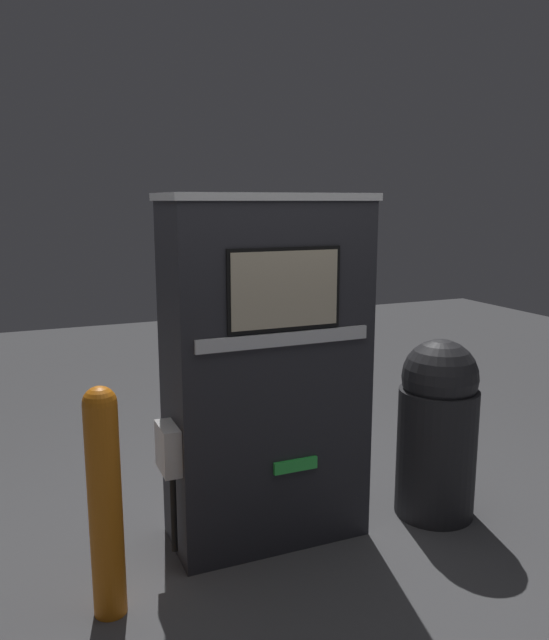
{
  "coord_description": "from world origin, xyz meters",
  "views": [
    {
      "loc": [
        -1.27,
        -2.87,
        1.92
      ],
      "look_at": [
        0.0,
        0.13,
        1.3
      ],
      "focal_mm": 35.0,
      "sensor_mm": 36.0,
      "label": 1
    }
  ],
  "objects": [
    {
      "name": "ground_plane",
      "position": [
        0.0,
        0.0,
        0.0
      ],
      "size": [
        14.0,
        14.0,
        0.0
      ],
      "primitive_type": "plane",
      "color": "#4C4C4F"
    },
    {
      "name": "safety_bollard",
      "position": [
        -0.95,
        -0.13,
        0.59
      ],
      "size": [
        0.16,
        0.16,
        1.12
      ],
      "color": "orange",
      "rests_on": "ground_plane"
    },
    {
      "name": "trash_bin",
      "position": [
        1.06,
        0.07,
        0.56
      ],
      "size": [
        0.48,
        0.48,
        1.11
      ],
      "color": "#232326",
      "rests_on": "ground_plane"
    },
    {
      "name": "gas_pump",
      "position": [
        -0.0,
        0.26,
        0.98
      ],
      "size": [
        1.19,
        0.55,
        1.96
      ],
      "color": "#28282D",
      "rests_on": "ground_plane"
    }
  ]
}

